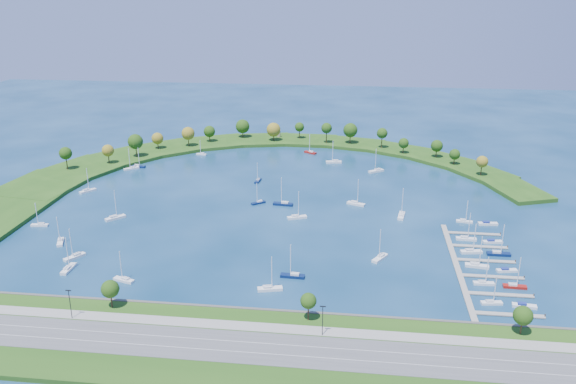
# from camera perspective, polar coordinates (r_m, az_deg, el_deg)

# --- Properties ---
(ground) EXTENTS (700.00, 700.00, 0.00)m
(ground) POSITION_cam_1_polar(r_m,az_deg,el_deg) (289.69, -1.10, -1.04)
(ground) COLOR #082B47
(ground) RESTS_ON ground
(south_shoreline) EXTENTS (420.00, 43.10, 11.60)m
(south_shoreline) POSITION_cam_1_polar(r_m,az_deg,el_deg) (181.44, -6.63, -14.55)
(south_shoreline) COLOR #204813
(south_shoreline) RESTS_ON ground
(breakwater) EXTENTS (286.74, 247.64, 2.00)m
(breakwater) POSITION_cam_1_polar(r_m,az_deg,el_deg) (343.34, -7.66, 2.33)
(breakwater) COLOR #204813
(breakwater) RESTS_ON ground
(breakwater_trees) EXTENTS (238.70, 92.44, 13.99)m
(breakwater_trees) POSITION_cam_1_polar(r_m,az_deg,el_deg) (375.08, -2.36, 5.43)
(breakwater_trees) COLOR #382314
(breakwater_trees) RESTS_ON breakwater
(harbor_tower) EXTENTS (2.60, 2.60, 4.61)m
(harbor_tower) POSITION_cam_1_polar(r_m,az_deg,el_deg) (405.12, -0.89, 5.69)
(harbor_tower) COLOR gray
(harbor_tower) RESTS_ON breakwater
(dock_system) EXTENTS (24.28, 82.00, 1.60)m
(dock_system) POSITION_cam_1_polar(r_m,az_deg,el_deg) (235.90, 17.86, -7.03)
(dock_system) COLOR gray
(dock_system) RESTS_ON ground
(moored_boat_0) EXTENTS (9.28, 5.66, 13.22)m
(moored_boat_0) POSITION_cam_1_polar(r_m,az_deg,el_deg) (270.12, 0.86, -2.40)
(moored_boat_0) COLOR white
(moored_boat_0) RESTS_ON ground
(moored_boat_1) EXTENTS (8.41, 6.51, 12.43)m
(moored_boat_1) POSITION_cam_1_polar(r_m,az_deg,el_deg) (373.43, 2.19, 3.91)
(moored_boat_1) COLOR maroon
(moored_boat_1) RESTS_ON ground
(moored_boat_2) EXTENTS (9.11, 2.95, 13.23)m
(moored_boat_2) POSITION_cam_1_polar(r_m,az_deg,el_deg) (218.27, 0.47, -8.07)
(moored_boat_2) COLOR #0A1B43
(moored_boat_2) RESTS_ON ground
(moored_boat_3) EXTENTS (9.25, 7.72, 13.96)m
(moored_boat_3) POSITION_cam_1_polar(r_m,az_deg,el_deg) (339.86, 8.58, 2.09)
(moored_boat_3) COLOR white
(moored_boat_3) RESTS_ON ground
(moored_boat_4) EXTENTS (7.11, 8.56, 12.90)m
(moored_boat_4) POSITION_cam_1_polar(r_m,az_deg,el_deg) (321.13, -18.90, 0.15)
(moored_boat_4) COLOR white
(moored_boat_4) RESTS_ON ground
(moored_boat_5) EXTENTS (6.74, 8.91, 13.09)m
(moored_boat_5) POSITION_cam_1_polar(r_m,az_deg,el_deg) (234.43, 8.94, -6.27)
(moored_boat_5) COLOR white
(moored_boat_5) RESTS_ON ground
(moored_boat_6) EXTENTS (8.40, 4.54, 11.89)m
(moored_boat_6) POSITION_cam_1_polar(r_m,az_deg,el_deg) (223.78, -15.66, -8.14)
(moored_boat_6) COLOR white
(moored_boat_6) RESTS_ON ground
(moored_boat_7) EXTENTS (5.22, 8.46, 12.05)m
(moored_boat_7) POSITION_cam_1_polar(r_m,az_deg,el_deg) (263.11, -21.25, -4.47)
(moored_boat_7) COLOR white
(moored_boat_7) RESTS_ON ground
(moored_boat_8) EXTENTS (6.75, 2.93, 9.60)m
(moored_boat_8) POSITION_cam_1_polar(r_m,az_deg,el_deg) (373.76, -8.41, 3.71)
(moored_boat_8) COLOR white
(moored_boat_8) RESTS_ON ground
(moored_boat_9) EXTENTS (9.32, 5.71, 13.27)m
(moored_boat_9) POSITION_cam_1_polar(r_m,az_deg,el_deg) (288.29, 6.62, -1.08)
(moored_boat_9) COLOR white
(moored_boat_9) RESTS_ON ground
(moored_boat_10) EXTENTS (9.17, 4.57, 12.99)m
(moored_boat_10) POSITION_cam_1_polar(r_m,az_deg,el_deg) (209.93, -1.79, -9.29)
(moored_boat_10) COLOR white
(moored_boat_10) RESTS_ON ground
(moored_boat_11) EXTENTS (8.20, 7.54, 12.82)m
(moored_boat_11) POSITION_cam_1_polar(r_m,az_deg,el_deg) (352.69, -14.96, 2.28)
(moored_boat_11) COLOR white
(moored_boat_11) RESTS_ON ground
(moored_boat_12) EXTENTS (2.64, 8.95, 13.09)m
(moored_boat_12) POSITION_cam_1_polar(r_m,az_deg,el_deg) (238.22, -20.56, -6.93)
(moored_boat_12) COLOR white
(moored_boat_12) RESTS_ON ground
(moored_boat_13) EXTENTS (8.56, 3.67, 12.19)m
(moored_boat_13) POSITION_cam_1_polar(r_m,az_deg,el_deg) (355.59, -14.33, 2.48)
(moored_boat_13) COLOR #0A1B43
(moored_boat_13) RESTS_ON ground
(moored_boat_14) EXTENTS (8.35, 8.70, 13.86)m
(moored_boat_14) POSITION_cam_1_polar(r_m,az_deg,el_deg) (280.87, -16.45, -2.36)
(moored_boat_14) COLOR white
(moored_boat_14) RESTS_ON ground
(moored_boat_15) EXTENTS (9.62, 3.84, 13.76)m
(moored_boat_15) POSITION_cam_1_polar(r_m,az_deg,el_deg) (354.28, 4.48, 2.99)
(moored_boat_15) COLOR white
(moored_boat_15) RESTS_ON ground
(moored_boat_16) EXTENTS (2.93, 7.64, 10.95)m
(moored_boat_16) POSITION_cam_1_polar(r_m,az_deg,el_deg) (320.08, -2.94, 1.16)
(moored_boat_16) COLOR #0A1B43
(moored_boat_16) RESTS_ON ground
(moored_boat_17) EXTENTS (7.71, 2.99, 11.04)m
(moored_boat_17) POSITION_cam_1_polar(r_m,az_deg,el_deg) (284.39, -22.98, -2.90)
(moored_boat_17) COLOR white
(moored_boat_17) RESTS_ON ground
(moored_boat_18) EXTENTS (7.03, 6.14, 10.77)m
(moored_boat_18) POSITION_cam_1_polar(r_m,az_deg,el_deg) (288.35, -2.90, -0.98)
(moored_boat_18) COLOR #0A1B43
(moored_boat_18) RESTS_ON ground
(moored_boat_19) EXTENTS (4.13, 9.75, 13.88)m
(moored_boat_19) POSITION_cam_1_polar(r_m,az_deg,el_deg) (276.81, 10.96, -2.21)
(moored_boat_19) COLOR white
(moored_boat_19) RESTS_ON ground
(moored_boat_20) EXTENTS (9.87, 3.60, 14.19)m
(moored_boat_20) POSITION_cam_1_polar(r_m,az_deg,el_deg) (285.91, -0.47, -1.11)
(moored_boat_20) COLOR #0A1B43
(moored_boat_20) RESTS_ON ground
(moored_boat_21) EXTENTS (6.79, 8.71, 12.89)m
(moored_boat_21) POSITION_cam_1_polar(r_m,az_deg,el_deg) (247.30, -20.02, -5.86)
(moored_boat_21) COLOR white
(moored_boat_21) RESTS_ON ground
(docked_boat_0) EXTENTS (7.39, 2.96, 10.56)m
(docked_boat_0) POSITION_cam_1_polar(r_m,az_deg,el_deg) (213.10, 19.17, -10.04)
(docked_boat_0) COLOR white
(docked_boat_0) RESTS_ON ground
(docked_boat_1) EXTENTS (8.06, 2.99, 1.61)m
(docked_boat_1) POSITION_cam_1_polar(r_m,az_deg,el_deg) (215.16, 21.95, -10.20)
(docked_boat_1) COLOR white
(docked_boat_1) RESTS_ON ground
(docked_boat_2) EXTENTS (7.50, 2.38, 10.91)m
(docked_boat_2) POSITION_cam_1_polar(r_m,az_deg,el_deg) (224.88, 18.48, -8.32)
(docked_boat_2) COLOR white
(docked_boat_2) RESTS_ON ground
(docked_boat_3) EXTENTS (8.22, 2.56, 11.98)m
(docked_boat_3) POSITION_cam_1_polar(r_m,az_deg,el_deg) (226.29, 21.16, -8.47)
(docked_boat_3) COLOR maroon
(docked_boat_3) RESTS_ON ground
(docked_boat_4) EXTENTS (9.07, 3.70, 12.96)m
(docked_boat_4) POSITION_cam_1_polar(r_m,az_deg,el_deg) (236.84, 17.87, -6.76)
(docked_boat_4) COLOR white
(docked_boat_4) RESTS_ON ground
(docked_boat_5) EXTENTS (8.00, 3.47, 1.58)m
(docked_boat_5) POSITION_cam_1_polar(r_m,az_deg,el_deg) (237.13, 20.46, -7.14)
(docked_boat_5) COLOR white
(docked_boat_5) RESTS_ON ground
(docked_boat_6) EXTENTS (8.93, 3.78, 12.72)m
(docked_boat_6) POSITION_cam_1_polar(r_m,az_deg,el_deg) (247.90, 17.37, -5.48)
(docked_boat_6) COLOR white
(docked_boat_6) RESTS_ON ground
(docked_boat_7) EXTENTS (9.17, 2.58, 13.48)m
(docked_boat_7) POSITION_cam_1_polar(r_m,az_deg,el_deg) (249.39, 19.78, -5.61)
(docked_boat_7) COLOR #0A1B43
(docked_boat_7) RESTS_ON ground
(docked_boat_8) EXTENTS (8.50, 2.71, 12.36)m
(docked_boat_8) POSITION_cam_1_polar(r_m,az_deg,el_deg) (259.29, 16.91, -4.30)
(docked_boat_8) COLOR white
(docked_boat_8) RESTS_ON ground
(docked_boat_9) EXTENTS (8.35, 3.48, 1.65)m
(docked_boat_9) POSITION_cam_1_polar(r_m,az_deg,el_deg) (259.91, 19.24, -4.58)
(docked_boat_9) COLOR white
(docked_boat_9) RESTS_ON ground
(docked_boat_10) EXTENTS (7.45, 3.06, 10.63)m
(docked_boat_10) POSITION_cam_1_polar(r_m,az_deg,el_deg) (277.57, 16.76, -2.68)
(docked_boat_10) COLOR white
(docked_boat_10) RESTS_ON ground
(docked_boat_11) EXTENTS (8.68, 3.08, 1.74)m
(docked_boat_11) POSITION_cam_1_polar(r_m,az_deg,el_deg) (278.16, 18.82, -2.91)
(docked_boat_11) COLOR white
(docked_boat_11) RESTS_ON ground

